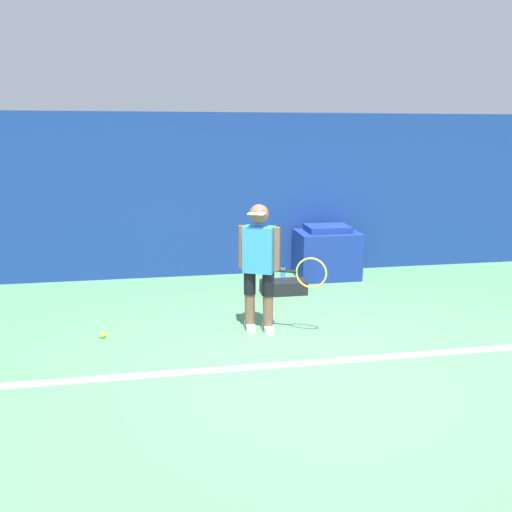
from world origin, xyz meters
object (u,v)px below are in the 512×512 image
equipment_bag (283,287)px  water_bottle (283,275)px  tennis_player (261,263)px  covered_chair (327,253)px  tennis_ball (102,335)px

equipment_bag → water_bottle: 0.58m
tennis_player → covered_chair: bearing=79.8°
tennis_player → tennis_ball: bearing=-157.9°
tennis_player → water_bottle: (0.70, 1.91, -0.70)m
tennis_ball → covered_chair: size_ratio=0.07×
tennis_player → tennis_ball: (-1.80, 0.08, -0.78)m
covered_chair → equipment_bag: size_ratio=1.48×
tennis_ball → water_bottle: 3.10m
water_bottle → tennis_player: bearing=-110.0°
tennis_ball → water_bottle: water_bottle is taller
tennis_player → water_bottle: bearing=94.7°
tennis_player → covered_chair: 2.58m
covered_chair → tennis_player: bearing=-124.9°
tennis_ball → covered_chair: bearing=31.6°
tennis_ball → water_bottle: (2.50, 1.83, 0.09)m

